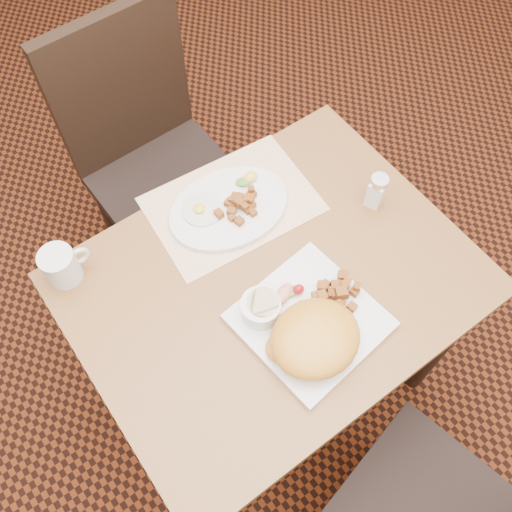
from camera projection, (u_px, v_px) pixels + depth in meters
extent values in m
plane|color=black|center=(267.00, 379.00, 1.97)|extent=(8.00, 8.00, 0.00)
cube|color=brown|center=(273.00, 284.00, 1.33)|extent=(0.90, 0.70, 0.03)
cylinder|color=black|center=(442.00, 344.00, 1.65)|extent=(0.05, 0.05, 0.71)
cylinder|color=black|center=(98.00, 339.00, 1.66)|extent=(0.05, 0.05, 0.71)
cylinder|color=black|center=(312.00, 205.00, 1.89)|extent=(0.05, 0.05, 0.71)
cylinder|color=black|center=(389.00, 439.00, 1.66)|extent=(0.04, 0.04, 0.42)
cube|color=black|center=(170.00, 188.00, 1.81)|extent=(0.43, 0.43, 0.05)
cylinder|color=black|center=(193.00, 171.00, 2.14)|extent=(0.04, 0.04, 0.42)
cylinder|color=black|center=(250.00, 236.00, 2.00)|extent=(0.04, 0.04, 0.42)
cylinder|color=black|center=(109.00, 220.00, 2.03)|extent=(0.04, 0.04, 0.42)
cylinder|color=black|center=(164.00, 292.00, 1.89)|extent=(0.04, 0.04, 0.42)
cube|color=black|center=(120.00, 88.00, 1.65)|extent=(0.42, 0.05, 0.50)
cube|color=white|center=(232.00, 204.00, 1.41)|extent=(0.42, 0.31, 0.00)
cube|color=silver|center=(310.00, 321.00, 1.26)|extent=(0.31, 0.31, 0.02)
ellipsoid|color=orange|center=(315.00, 338.00, 1.19)|extent=(0.20, 0.18, 0.07)
ellipsoid|color=orange|center=(329.00, 343.00, 1.21)|extent=(0.08, 0.07, 0.03)
ellipsoid|color=orange|center=(283.00, 347.00, 1.20)|extent=(0.08, 0.07, 0.03)
cylinder|color=silver|center=(261.00, 308.00, 1.23)|extent=(0.09, 0.09, 0.05)
cylinder|color=beige|center=(263.00, 303.00, 1.22)|extent=(0.07, 0.07, 0.01)
ellipsoid|color=#387223|center=(290.00, 292.00, 1.27)|extent=(0.04, 0.04, 0.01)
ellipsoid|color=red|center=(299.00, 289.00, 1.27)|extent=(0.03, 0.03, 0.03)
ellipsoid|color=#F28C72|center=(284.00, 294.00, 1.27)|extent=(0.07, 0.05, 0.02)
cylinder|color=white|center=(203.00, 209.00, 1.38)|extent=(0.10, 0.10, 0.01)
ellipsoid|color=yellow|center=(199.00, 208.00, 1.37)|extent=(0.03, 0.03, 0.01)
ellipsoid|color=#387223|center=(244.00, 182.00, 1.42)|extent=(0.05, 0.04, 0.01)
ellipsoid|color=yellow|center=(251.00, 177.00, 1.42)|extent=(0.04, 0.03, 0.02)
cube|color=white|center=(376.00, 194.00, 1.38)|extent=(0.05, 0.05, 0.08)
cylinder|color=silver|center=(380.00, 181.00, 1.34)|extent=(0.05, 0.05, 0.02)
cylinder|color=silver|center=(60.00, 266.00, 1.28)|extent=(0.08, 0.08, 0.09)
torus|color=silver|center=(79.00, 256.00, 1.29)|extent=(0.05, 0.01, 0.05)
cube|color=#924C17|center=(336.00, 286.00, 1.27)|extent=(0.03, 0.03, 0.02)
cube|color=#924C17|center=(318.00, 307.00, 1.25)|extent=(0.02, 0.02, 0.01)
cube|color=#924C17|center=(335.00, 293.00, 1.27)|extent=(0.02, 0.02, 0.02)
cube|color=#924C17|center=(342.00, 292.00, 1.26)|extent=(0.02, 0.02, 0.01)
cube|color=#924C17|center=(320.00, 305.00, 1.25)|extent=(0.02, 0.02, 0.02)
cube|color=#924C17|center=(326.00, 284.00, 1.28)|extent=(0.02, 0.02, 0.02)
cube|color=#924C17|center=(322.00, 286.00, 1.28)|extent=(0.03, 0.03, 0.02)
cube|color=#924C17|center=(338.00, 285.00, 1.28)|extent=(0.02, 0.02, 0.01)
cube|color=#924C17|center=(352.00, 307.00, 1.25)|extent=(0.02, 0.02, 0.01)
cube|color=#924C17|center=(339.00, 293.00, 1.27)|extent=(0.03, 0.03, 0.02)
cube|color=#924C17|center=(341.00, 293.00, 1.25)|extent=(0.03, 0.03, 0.02)
cube|color=#924C17|center=(333.00, 293.00, 1.27)|extent=(0.03, 0.03, 0.02)
cube|color=#924C17|center=(343.00, 276.00, 1.29)|extent=(0.03, 0.03, 0.02)
cube|color=#924C17|center=(318.00, 301.00, 1.26)|extent=(0.03, 0.03, 0.02)
cube|color=#924C17|center=(342.00, 304.00, 1.26)|extent=(0.02, 0.02, 0.02)
cube|color=#924C17|center=(345.00, 295.00, 1.27)|extent=(0.02, 0.02, 0.02)
cube|color=#924C17|center=(347.00, 282.00, 1.27)|extent=(0.02, 0.02, 0.02)
cube|color=#924C17|center=(345.00, 285.00, 1.26)|extent=(0.02, 0.02, 0.02)
cube|color=#924C17|center=(337.00, 306.00, 1.24)|extent=(0.02, 0.02, 0.02)
cube|color=#924C17|center=(316.00, 296.00, 1.25)|extent=(0.02, 0.02, 0.02)
cube|color=#924C17|center=(335.00, 293.00, 1.27)|extent=(0.03, 0.03, 0.02)
cube|color=#924C17|center=(316.00, 300.00, 1.25)|extent=(0.02, 0.02, 0.01)
cube|color=#924C17|center=(354.00, 292.00, 1.27)|extent=(0.02, 0.02, 0.02)
cube|color=#924C17|center=(318.00, 304.00, 1.24)|extent=(0.02, 0.02, 0.02)
cube|color=#924C17|center=(335.00, 295.00, 1.27)|extent=(0.02, 0.02, 0.02)
cube|color=#924C17|center=(322.00, 296.00, 1.25)|extent=(0.03, 0.03, 0.02)
cube|color=#924C17|center=(336.00, 294.00, 1.27)|extent=(0.03, 0.03, 0.02)
cube|color=#924C17|center=(357.00, 287.00, 1.26)|extent=(0.02, 0.02, 0.01)
cube|color=#924C17|center=(229.00, 203.00, 1.38)|extent=(0.02, 0.02, 0.02)
cube|color=#924C17|center=(253.00, 213.00, 1.37)|extent=(0.02, 0.02, 0.01)
cube|color=#924C17|center=(251.00, 205.00, 1.38)|extent=(0.02, 0.02, 0.02)
cube|color=#924C17|center=(240.00, 203.00, 1.37)|extent=(0.02, 0.02, 0.01)
cube|color=#924C17|center=(238.00, 200.00, 1.37)|extent=(0.03, 0.03, 0.02)
cube|color=#924C17|center=(233.00, 205.00, 1.38)|extent=(0.02, 0.02, 0.01)
cube|color=#924C17|center=(248.00, 210.00, 1.38)|extent=(0.02, 0.02, 0.01)
cube|color=#924C17|center=(232.00, 218.00, 1.37)|extent=(0.02, 0.02, 0.01)
cube|color=#924C17|center=(232.00, 200.00, 1.37)|extent=(0.02, 0.02, 0.01)
cube|color=#924C17|center=(237.00, 203.00, 1.37)|extent=(0.02, 0.02, 0.02)
cube|color=#924C17|center=(240.00, 202.00, 1.37)|extent=(0.03, 0.03, 0.02)
cube|color=#924C17|center=(252.00, 194.00, 1.40)|extent=(0.02, 0.02, 0.02)
cube|color=#924C17|center=(238.00, 202.00, 1.37)|extent=(0.02, 0.02, 0.02)
cube|color=#924C17|center=(235.00, 198.00, 1.39)|extent=(0.03, 0.03, 0.02)
cube|color=#924C17|center=(247.00, 198.00, 1.37)|extent=(0.02, 0.02, 0.02)
cube|color=#924C17|center=(219.00, 214.00, 1.37)|extent=(0.02, 0.02, 0.02)
cube|color=#924C17|center=(232.00, 211.00, 1.37)|extent=(0.03, 0.03, 0.02)
cube|color=#924C17|center=(239.00, 197.00, 1.38)|extent=(0.02, 0.02, 0.02)
cube|color=#924C17|center=(239.00, 221.00, 1.36)|extent=(0.02, 0.02, 0.02)
cube|color=#924C17|center=(250.00, 199.00, 1.39)|extent=(0.02, 0.02, 0.02)
cube|color=#924C17|center=(245.00, 207.00, 1.36)|extent=(0.02, 0.02, 0.02)
cube|color=#924C17|center=(250.00, 199.00, 1.37)|extent=(0.03, 0.03, 0.02)
cube|color=#924C17|center=(251.00, 189.00, 1.39)|extent=(0.02, 0.02, 0.01)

